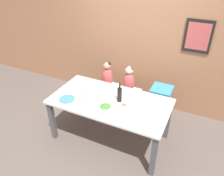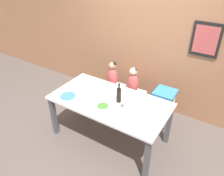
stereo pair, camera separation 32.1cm
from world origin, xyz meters
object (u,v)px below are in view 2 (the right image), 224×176
Objects in this scene: dinner_plate_front_left at (68,96)px; person_child_left at (112,74)px; chair_far_center at (132,97)px; person_child_center at (133,81)px; chair_far_left at (112,90)px; wine_bottle at (119,95)px; paper_towel_roll at (90,90)px; salad_bowl_large at (103,107)px; chair_right_highchair at (164,99)px; wine_glass_near at (124,101)px; dinner_plate_back_left at (96,83)px.

person_child_left is at bearing 79.68° from dinner_plate_front_left.
person_child_center is (-0.00, 0.00, 0.33)m from chair_far_center.
person_child_left reaches higher than chair_far_left.
dinner_plate_front_left is (-0.73, -0.30, -0.11)m from wine_bottle.
paper_towel_roll is 0.38m from salad_bowl_large.
chair_far_left is 1.16m from salad_bowl_large.
chair_far_left is 0.33m from person_child_left.
chair_far_left is at bearing -90.00° from person_child_left.
person_child_center reaches higher than chair_right_highchair.
wine_glass_near reaches higher than chair_right_highchair.
wine_glass_near is (0.27, -0.80, 0.15)m from person_child_center.
chair_far_center is 1.94× the size of dinner_plate_front_left.
chair_right_highchair is at bearing 0.00° from chair_far_center.
chair_right_highchair is 1.16m from salad_bowl_large.
wine_bottle is (0.55, -0.69, 0.14)m from person_child_left.
person_child_center is at bearing 0.00° from person_child_left.
paper_towel_roll is at bearing -81.17° from person_child_left.
wine_glass_near is at bearing -71.26° from person_child_center.
wine_bottle is 1.29× the size of dinner_plate_back_left.
wine_bottle reaches higher than chair_far_center.
dinner_plate_back_left is (-0.04, -0.44, 0.02)m from person_child_left.
salad_bowl_large is at bearing -25.52° from paper_towel_roll.
chair_far_center is 0.85m from wine_bottle.
person_child_left is 1.69× the size of wine_bottle.
chair_right_highchair is 2.96× the size of dinner_plate_front_left.
dinner_plate_front_left is (-0.31, -0.17, -0.12)m from paper_towel_roll.
person_child_left is 1.09m from salad_bowl_large.
wine_bottle is (0.12, -0.69, 0.47)m from chair_far_center.
person_child_left is 2.18× the size of dinner_plate_back_left.
chair_right_highchair is 2.87× the size of paper_towel_roll.
dinner_plate_front_left is at bearing -140.44° from chair_right_highchair.
chair_far_left is at bearing 180.00° from chair_far_center.
chair_far_center is at bearing 100.15° from wine_bottle.
person_child_center is at bearing 90.00° from chair_far_center.
person_child_left is 2.78× the size of salad_bowl_large.
salad_bowl_large is (-0.23, -0.19, -0.09)m from wine_glass_near.
wine_bottle is at bearing -51.60° from chair_far_left.
dinner_plate_front_left is (-1.20, -0.99, 0.20)m from chair_right_highchair.
chair_right_highchair is at bearing -0.08° from person_child_center.
chair_far_center is at bearing 180.00° from chair_right_highchair.
salad_bowl_large is at bearing -119.29° from chair_right_highchair.
wine_bottle reaches higher than salad_bowl_large.
person_child_center is 1.69× the size of wine_bottle.
paper_towel_roll is at bearing -81.16° from chair_far_left.
paper_towel_roll is 1.30× the size of wine_glass_near.
dinner_plate_front_left is at bearing -157.75° from wine_bottle.
wine_glass_near is at bearing -26.11° from dinner_plate_back_left.
wine_glass_near is (0.70, -0.80, 0.49)m from chair_far_left.
wine_bottle is (0.55, -0.69, 0.47)m from chair_far_left.
wine_bottle is at bearing -79.86° from person_child_center.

